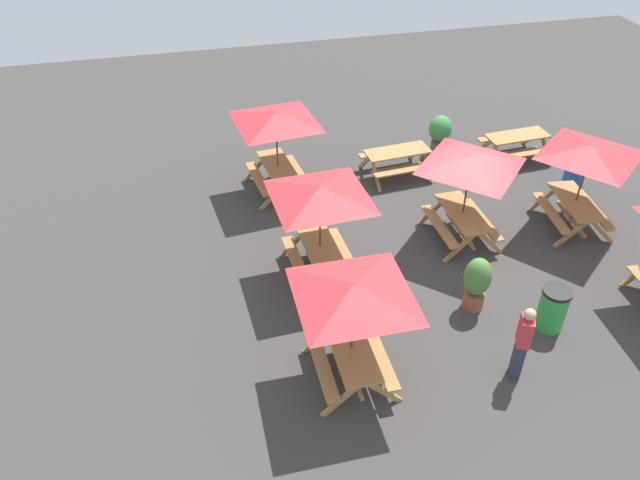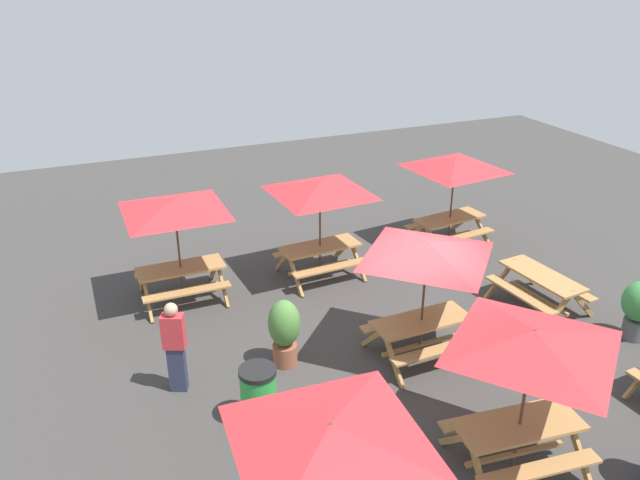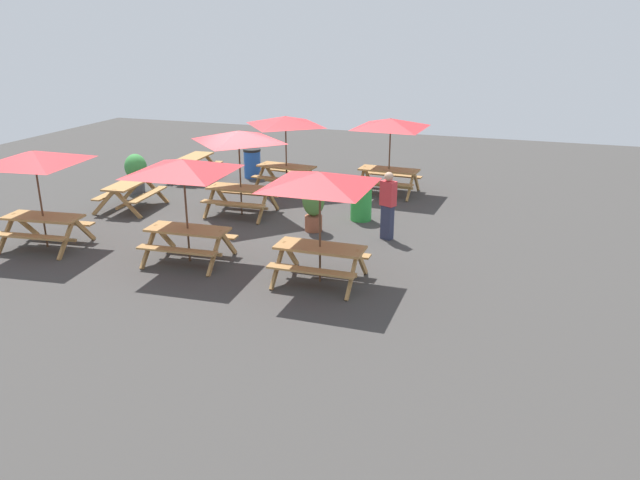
{
  "view_description": "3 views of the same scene",
  "coord_description": "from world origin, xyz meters",
  "px_view_note": "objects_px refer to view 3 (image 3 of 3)",
  "views": [
    {
      "loc": [
        -10.9,
        5.94,
        9.19
      ],
      "look_at": [
        -0.28,
        3.4,
        0.9
      ],
      "focal_mm": 35.0,
      "sensor_mm": 36.0,
      "label": 1
    },
    {
      "loc": [
        -5.24,
        -8.31,
        6.68
      ],
      "look_at": [
        -0.28,
        3.4,
        0.9
      ],
      "focal_mm": 35.0,
      "sensor_mm": 36.0,
      "label": 2
    },
    {
      "loc": [
        -7.18,
        14.68,
        5.05
      ],
      "look_at": [
        -3.39,
        3.55,
        0.9
      ],
      "focal_mm": 35.0,
      "sensor_mm": 36.0,
      "label": 3
    }
  ],
  "objects_px": {
    "picnic_table_3": "(193,163)",
    "trash_bin_blue": "(252,163)",
    "picnic_table_6": "(286,126)",
    "picnic_table_0": "(35,164)",
    "picnic_table_4": "(130,189)",
    "person_standing": "(388,204)",
    "picnic_table_7": "(239,142)",
    "potted_plant_0": "(313,204)",
    "picnic_table_2": "(184,174)",
    "picnic_table_5": "(390,129)",
    "potted_plant_1": "(136,170)",
    "trash_bin_green": "(361,202)",
    "picnic_table_1": "(320,187)"
  },
  "relations": [
    {
      "from": "picnic_table_6",
      "to": "trash_bin_blue",
      "type": "xyz_separation_m",
      "value": [
        1.69,
        -1.11,
        -1.49
      ]
    },
    {
      "from": "potted_plant_0",
      "to": "person_standing",
      "type": "height_order",
      "value": "person_standing"
    },
    {
      "from": "picnic_table_1",
      "to": "picnic_table_5",
      "type": "distance_m",
      "value": 7.24
    },
    {
      "from": "picnic_table_1",
      "to": "picnic_table_7",
      "type": "height_order",
      "value": "same"
    },
    {
      "from": "picnic_table_0",
      "to": "picnic_table_7",
      "type": "xyz_separation_m",
      "value": [
        -3.2,
        -3.89,
        0.0
      ]
    },
    {
      "from": "person_standing",
      "to": "potted_plant_1",
      "type": "bearing_deg",
      "value": -168.41
    },
    {
      "from": "picnic_table_7",
      "to": "person_standing",
      "type": "distance_m",
      "value": 4.46
    },
    {
      "from": "picnic_table_6",
      "to": "potted_plant_0",
      "type": "bearing_deg",
      "value": 127.4
    },
    {
      "from": "picnic_table_0",
      "to": "picnic_table_4",
      "type": "relative_size",
      "value": 1.47
    },
    {
      "from": "picnic_table_4",
      "to": "potted_plant_1",
      "type": "height_order",
      "value": "potted_plant_1"
    },
    {
      "from": "picnic_table_3",
      "to": "picnic_table_4",
      "type": "bearing_deg",
      "value": -2.56
    },
    {
      "from": "picnic_table_2",
      "to": "potted_plant_1",
      "type": "height_order",
      "value": "picnic_table_2"
    },
    {
      "from": "picnic_table_5",
      "to": "trash_bin_green",
      "type": "bearing_deg",
      "value": 91.72
    },
    {
      "from": "picnic_table_6",
      "to": "picnic_table_3",
      "type": "bearing_deg",
      "value": 2.33
    },
    {
      "from": "picnic_table_5",
      "to": "potted_plant_1",
      "type": "relative_size",
      "value": 2.36
    },
    {
      "from": "picnic_table_3",
      "to": "trash_bin_blue",
      "type": "relative_size",
      "value": 1.92
    },
    {
      "from": "picnic_table_4",
      "to": "person_standing",
      "type": "height_order",
      "value": "person_standing"
    },
    {
      "from": "trash_bin_green",
      "to": "person_standing",
      "type": "distance_m",
      "value": 1.68
    },
    {
      "from": "picnic_table_6",
      "to": "picnic_table_7",
      "type": "height_order",
      "value": "same"
    },
    {
      "from": "picnic_table_0",
      "to": "picnic_table_7",
      "type": "height_order",
      "value": "same"
    },
    {
      "from": "trash_bin_blue",
      "to": "potted_plant_1",
      "type": "relative_size",
      "value": 0.82
    },
    {
      "from": "picnic_table_3",
      "to": "trash_bin_blue",
      "type": "distance_m",
      "value": 1.96
    },
    {
      "from": "picnic_table_2",
      "to": "person_standing",
      "type": "relative_size",
      "value": 1.69
    },
    {
      "from": "trash_bin_blue",
      "to": "picnic_table_3",
      "type": "bearing_deg",
      "value": 26.09
    },
    {
      "from": "potted_plant_1",
      "to": "picnic_table_0",
      "type": "bearing_deg",
      "value": 100.18
    },
    {
      "from": "picnic_table_4",
      "to": "potted_plant_0",
      "type": "distance_m",
      "value": 5.55
    },
    {
      "from": "picnic_table_1",
      "to": "picnic_table_5",
      "type": "xyz_separation_m",
      "value": [
        0.23,
        -7.24,
        0.0
      ]
    },
    {
      "from": "picnic_table_4",
      "to": "potted_plant_0",
      "type": "relative_size",
      "value": 1.48
    },
    {
      "from": "person_standing",
      "to": "picnic_table_3",
      "type": "bearing_deg",
      "value": 176.69
    },
    {
      "from": "picnic_table_2",
      "to": "potted_plant_0",
      "type": "relative_size",
      "value": 2.19
    },
    {
      "from": "picnic_table_2",
      "to": "picnic_table_3",
      "type": "distance_m",
      "value": 7.83
    },
    {
      "from": "picnic_table_4",
      "to": "potted_plant_1",
      "type": "xyz_separation_m",
      "value": [
        0.9,
        -1.63,
        0.13
      ]
    },
    {
      "from": "trash_bin_blue",
      "to": "picnic_table_2",
      "type": "bearing_deg",
      "value": 104.41
    },
    {
      "from": "picnic_table_2",
      "to": "trash_bin_blue",
      "type": "distance_m",
      "value": 8.0
    },
    {
      "from": "picnic_table_1",
      "to": "picnic_table_3",
      "type": "relative_size",
      "value": 1.5
    },
    {
      "from": "picnic_table_5",
      "to": "potted_plant_1",
      "type": "bearing_deg",
      "value": 21.05
    },
    {
      "from": "person_standing",
      "to": "picnic_table_2",
      "type": "bearing_deg",
      "value": -118.97
    },
    {
      "from": "picnic_table_1",
      "to": "potted_plant_0",
      "type": "distance_m",
      "value": 3.51
    },
    {
      "from": "picnic_table_6",
      "to": "picnic_table_0",
      "type": "bearing_deg",
      "value": 69.94
    },
    {
      "from": "picnic_table_0",
      "to": "picnic_table_4",
      "type": "height_order",
      "value": "picnic_table_0"
    },
    {
      "from": "potted_plant_0",
      "to": "picnic_table_2",
      "type": "bearing_deg",
      "value": 56.59
    },
    {
      "from": "picnic_table_6",
      "to": "trash_bin_blue",
      "type": "relative_size",
      "value": 2.38
    },
    {
      "from": "picnic_table_1",
      "to": "picnic_table_3",
      "type": "distance_m",
      "value": 9.81
    },
    {
      "from": "picnic_table_7",
      "to": "potted_plant_1",
      "type": "relative_size",
      "value": 1.95
    },
    {
      "from": "picnic_table_0",
      "to": "picnic_table_3",
      "type": "bearing_deg",
      "value": -95.98
    },
    {
      "from": "picnic_table_3",
      "to": "potted_plant_0",
      "type": "relative_size",
      "value": 1.46
    },
    {
      "from": "picnic_table_5",
      "to": "picnic_table_1",
      "type": "bearing_deg",
      "value": 95.13
    },
    {
      "from": "picnic_table_4",
      "to": "trash_bin_green",
      "type": "bearing_deg",
      "value": 94.53
    },
    {
      "from": "picnic_table_1",
      "to": "person_standing",
      "type": "height_order",
      "value": "picnic_table_1"
    },
    {
      "from": "picnic_table_5",
      "to": "trash_bin_blue",
      "type": "height_order",
      "value": "picnic_table_5"
    }
  ]
}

